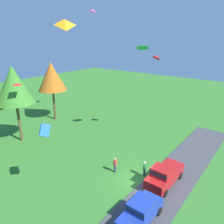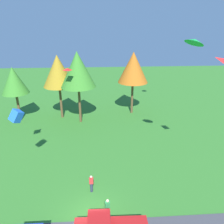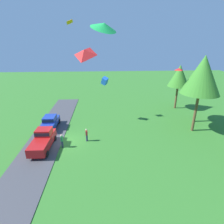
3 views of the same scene
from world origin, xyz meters
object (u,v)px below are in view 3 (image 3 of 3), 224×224
at_px(kite_delta_high_right, 104,26).
at_px(kite_diamond_over_trees, 179,69).
at_px(kite_box_low_drifter, 105,81).
at_px(kite_diamond_high_left, 69,21).
at_px(person_on_lawn, 62,141).
at_px(tree_lone_near, 202,75).
at_px(tree_far_left, 179,76).
at_px(car_sedan_far_end, 50,122).
at_px(person_watching_sky, 87,135).
at_px(car_pickup_near_entrance, 43,140).
at_px(kite_diamond_near_flag, 84,53).
at_px(tree_center_back, 202,75).

height_order(kite_delta_high_right, kite_diamond_over_trees, kite_delta_high_right).
bearing_deg(kite_box_low_drifter, kite_diamond_high_left, -103.96).
xyz_separation_m(person_on_lawn, kite_delta_high_right, (7.18, 5.02, 11.69)).
bearing_deg(tree_lone_near, person_on_lawn, -72.16).
bearing_deg(kite_delta_high_right, tree_far_left, 144.84).
bearing_deg(tree_far_left, person_on_lawn, -56.45).
bearing_deg(tree_lone_near, kite_diamond_high_left, -97.71).
bearing_deg(kite_delta_high_right, car_sedan_far_end, -148.23).
xyz_separation_m(person_watching_sky, kite_diamond_high_left, (-7.53, -2.24, 13.57)).
relative_size(car_pickup_near_entrance, kite_diamond_high_left, 5.61).
height_order(car_pickup_near_entrance, kite_diamond_near_flag, kite_diamond_near_flag).
bearing_deg(kite_diamond_near_flag, car_sedan_far_end, -155.28).
height_order(tree_center_back, kite_delta_high_right, kite_delta_high_right).
height_order(tree_center_back, kite_box_low_drifter, tree_center_back).
relative_size(person_watching_sky, tree_lone_near, 0.18).
xyz_separation_m(tree_lone_near, kite_diamond_high_left, (-2.56, -18.91, 7.11)).
bearing_deg(car_pickup_near_entrance, kite_diamond_near_flag, 33.50).
relative_size(kite_delta_high_right, kite_box_low_drifter, 1.51).
bearing_deg(kite_delta_high_right, kite_diamond_over_trees, 139.11).
bearing_deg(tree_lone_near, kite_delta_high_right, -47.09).
distance_m(tree_center_back, kite_diamond_near_flag, 18.84).
bearing_deg(kite_box_low_drifter, tree_far_left, 109.81).
height_order(tree_lone_near, kite_diamond_near_flag, kite_diamond_near_flag).
xyz_separation_m(kite_diamond_high_left, kite_delta_high_right, (16.01, 4.44, -1.88)).
xyz_separation_m(car_sedan_far_end, kite_diamond_over_trees, (1.05, 17.67, 7.46)).
bearing_deg(car_sedan_far_end, car_pickup_near_entrance, 5.89).
distance_m(person_watching_sky, kite_diamond_near_flag, 14.83).
height_order(person_on_lawn, kite_diamond_over_trees, kite_diamond_over_trees).
xyz_separation_m(person_watching_sky, tree_center_back, (-1.96, 14.85, 7.00)).
bearing_deg(tree_lone_near, person_watching_sky, -73.40).
xyz_separation_m(tree_far_left, kite_diamond_high_left, (3.71, -18.33, 8.29)).
relative_size(person_on_lawn, tree_center_back, 0.17).
bearing_deg(kite_delta_high_right, car_pickup_near_entrance, -135.15).
bearing_deg(kite_diamond_over_trees, tree_lone_near, 113.67).
relative_size(person_watching_sky, kite_delta_high_right, 1.10).
height_order(car_sedan_far_end, person_watching_sky, car_sedan_far_end).
bearing_deg(tree_far_left, tree_lone_near, 5.28).
xyz_separation_m(car_pickup_near_entrance, kite_diamond_over_trees, (-4.22, 17.12, 7.40)).
relative_size(car_pickup_near_entrance, tree_far_left, 0.62).
height_order(car_sedan_far_end, tree_far_left, tree_far_left).
height_order(car_sedan_far_end, kite_diamond_near_flag, kite_diamond_near_flag).
relative_size(person_watching_sky, person_on_lawn, 1.00).
xyz_separation_m(car_sedan_far_end, tree_lone_near, (-0.94, 22.21, 6.30)).
relative_size(person_on_lawn, kite_box_low_drifter, 1.66).
bearing_deg(kite_delta_high_right, tree_lone_near, 132.91).
bearing_deg(kite_delta_high_right, kite_box_low_drifter, 178.80).
distance_m(tree_far_left, kite_diamond_high_left, 20.46).
xyz_separation_m(car_pickup_near_entrance, kite_diamond_near_flag, (9.34, 6.18, 10.10)).
height_order(tree_far_left, kite_diamond_near_flag, kite_diamond_near_flag).
xyz_separation_m(car_pickup_near_entrance, person_watching_sky, (-1.24, 5.00, -0.23)).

